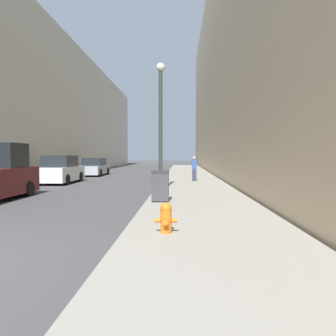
% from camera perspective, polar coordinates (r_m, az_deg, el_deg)
% --- Properties ---
extents(sidewalk_right, '(3.88, 60.00, 0.14)m').
position_cam_1_polar(sidewalk_right, '(22.59, 4.01, -2.06)').
color(sidewalk_right, gray).
rests_on(sidewalk_right, ground).
extents(building_left_glass, '(12.00, 60.00, 12.29)m').
position_cam_1_polar(building_left_glass, '(34.67, -25.38, 9.30)').
color(building_left_glass, beige).
rests_on(building_left_glass, ground).
extents(building_right_stone, '(12.00, 60.00, 19.10)m').
position_cam_1_polar(building_right_stone, '(32.67, 18.42, 15.93)').
color(building_right_stone, tan).
rests_on(building_right_stone, ground).
extents(fire_hydrant, '(0.48, 0.36, 0.65)m').
position_cam_1_polar(fire_hydrant, '(6.97, -0.34, -8.54)').
color(fire_hydrant, orange).
rests_on(fire_hydrant, sidewalk_right).
extents(trash_bin, '(0.60, 0.60, 1.09)m').
position_cam_1_polar(trash_bin, '(11.60, -1.34, -3.09)').
color(trash_bin, '#3D3D42').
rests_on(trash_bin, sidewalk_right).
extents(lamppost, '(0.39, 0.39, 5.80)m').
position_cam_1_polar(lamppost, '(15.03, -1.30, 8.05)').
color(lamppost, '#2D332D').
rests_on(lamppost, sidewalk_right).
extents(parked_sedan_near, '(1.91, 4.28, 1.75)m').
position_cam_1_polar(parked_sedan_near, '(21.81, -18.22, -0.43)').
color(parked_sedan_near, silver).
rests_on(parked_sedan_near, ground).
extents(parked_sedan_far, '(1.89, 4.55, 1.51)m').
position_cam_1_polar(parked_sedan_far, '(29.05, -12.73, 0.09)').
color(parked_sedan_far, '#A3A8B2').
rests_on(parked_sedan_far, ground).
extents(pedestrian_on_sidewalk, '(0.31, 0.20, 1.55)m').
position_cam_1_polar(pedestrian_on_sidewalk, '(20.60, 4.60, -0.12)').
color(pedestrian_on_sidewalk, '#2D3347').
rests_on(pedestrian_on_sidewalk, sidewalk_right).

